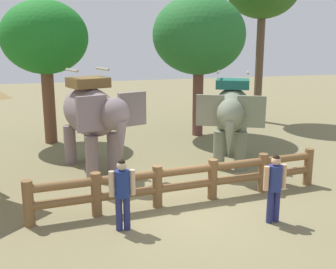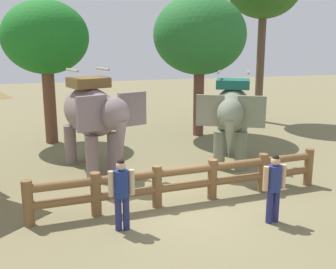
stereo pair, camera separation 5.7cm
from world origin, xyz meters
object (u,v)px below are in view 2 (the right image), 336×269
elephant_near_left (93,115)px  tree_far_right (200,36)px  log_fence (185,180)px  elephant_center (232,113)px  tourist_man_in_blue (122,190)px  tree_far_left (45,39)px  tourist_woman_in_black (274,184)px

elephant_near_left → tree_far_right: bearing=37.7°
log_fence → elephant_near_left: 3.93m
elephant_center → tree_far_right: size_ratio=0.61×
log_fence → tree_far_right: size_ratio=1.34×
tourist_man_in_blue → tree_far_right: tree_far_right is taller
log_fence → elephant_near_left: size_ratio=2.04×
tree_far_left → log_fence: bearing=-66.3°
log_fence → tourist_man_in_blue: tourist_man_in_blue is taller
log_fence → elephant_center: (2.45, 2.73, 1.08)m
elephant_center → tourist_woman_in_black: size_ratio=2.24×
elephant_near_left → tourist_woman_in_black: size_ratio=2.38×
tree_far_left → elephant_center: bearing=-38.7°
tree_far_left → tree_far_right: (5.99, -0.37, 0.11)m
tourist_woman_in_black → tourist_man_in_blue: bearing=170.7°
tourist_man_in_blue → tree_far_left: (-1.41, 8.30, 3.08)m
elephant_near_left → elephant_center: (4.36, -0.49, -0.08)m
log_fence → tourist_woman_in_black: (1.53, -1.60, 0.31)m
elephant_center → tourist_woman_in_black: (-0.91, -4.34, -0.77)m
tourist_woman_in_black → tree_far_right: tree_far_right is taller
tourist_man_in_blue → tourist_woman_in_black: bearing=-9.3°
tree_far_left → tree_far_right: size_ratio=0.95×
log_fence → elephant_center: elephant_center is taller
elephant_center → tourist_man_in_blue: bearing=-138.0°
tourist_woman_in_black → tree_far_left: bearing=118.0°
elephant_near_left → elephant_center: size_ratio=1.06×
tree_far_right → elephant_center: bearing=-95.0°
elephant_center → elephant_near_left: bearing=173.5°
log_fence → tourist_man_in_blue: 2.09m
tourist_woman_in_black → tree_far_right: bearing=81.4°
log_fence → tourist_man_in_blue: size_ratio=4.83×
log_fence → tourist_woman_in_black: 2.24m
log_fence → tree_far_right: 8.21m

